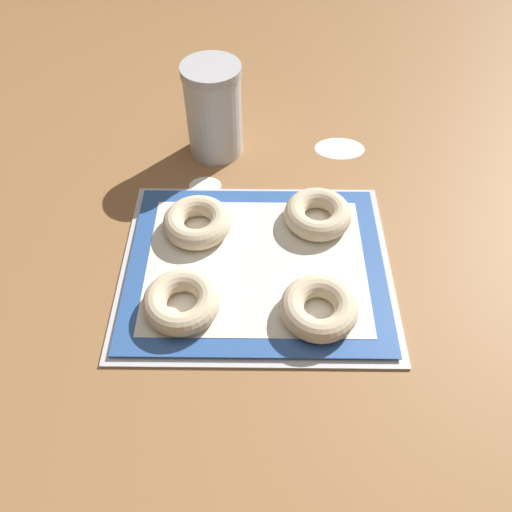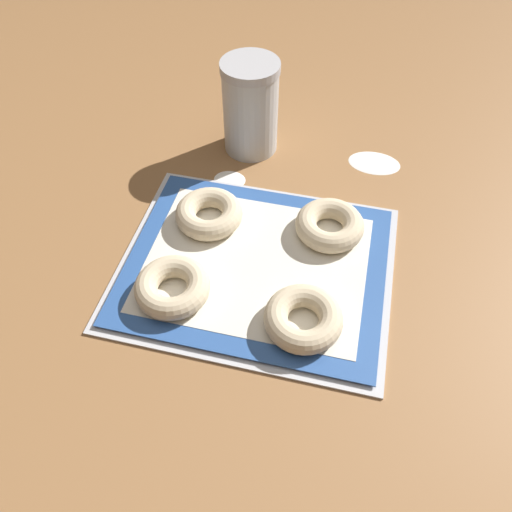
% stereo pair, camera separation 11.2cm
% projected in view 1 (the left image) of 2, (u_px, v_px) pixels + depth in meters
% --- Properties ---
extents(ground_plane, '(2.80, 2.80, 0.00)m').
position_uv_depth(ground_plane, '(262.00, 272.00, 0.81)').
color(ground_plane, olive).
extents(baking_tray, '(0.44, 0.36, 0.01)m').
position_uv_depth(baking_tray, '(256.00, 266.00, 0.81)').
color(baking_tray, silver).
rests_on(baking_tray, ground_plane).
extents(baking_mat, '(0.41, 0.34, 0.00)m').
position_uv_depth(baking_mat, '(256.00, 264.00, 0.80)').
color(baking_mat, '#2D569E').
rests_on(baking_mat, baking_tray).
extents(bagel_front_left, '(0.11, 0.11, 0.04)m').
position_uv_depth(bagel_front_left, '(182.00, 302.00, 0.73)').
color(bagel_front_left, beige).
rests_on(bagel_front_left, baking_mat).
extents(bagel_front_right, '(0.11, 0.11, 0.04)m').
position_uv_depth(bagel_front_right, '(319.00, 308.00, 0.73)').
color(bagel_front_right, beige).
rests_on(bagel_front_right, baking_mat).
extents(bagel_back_left, '(0.11, 0.11, 0.04)m').
position_uv_depth(bagel_back_left, '(197.00, 222.00, 0.84)').
color(bagel_back_left, beige).
rests_on(bagel_back_left, baking_mat).
extents(bagel_back_right, '(0.11, 0.11, 0.04)m').
position_uv_depth(bagel_back_right, '(318.00, 214.00, 0.85)').
color(bagel_back_right, beige).
rests_on(bagel_back_right, baking_mat).
extents(flour_canister, '(0.11, 0.11, 0.18)m').
position_uv_depth(flour_canister, '(214.00, 111.00, 0.93)').
color(flour_canister, silver).
rests_on(flour_canister, ground_plane).
extents(flour_patch_near, '(0.10, 0.07, 0.00)m').
position_uv_depth(flour_patch_near, '(340.00, 148.00, 1.00)').
color(flour_patch_near, white).
rests_on(flour_patch_near, ground_plane).
extents(flour_patch_far, '(0.06, 0.05, 0.00)m').
position_uv_depth(flour_patch_far, '(205.00, 185.00, 0.93)').
color(flour_patch_far, white).
rests_on(flour_patch_far, ground_plane).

